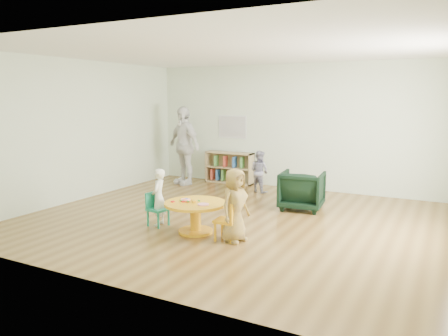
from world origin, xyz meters
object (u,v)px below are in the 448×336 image
object	(u,v)px
activity_table	(195,212)
child_left	(159,197)
armchair	(302,190)
bookshelf	(229,168)
child_right	(235,205)
toddler	(259,171)
kid_chair_left	(156,208)
kid_chair_right	(229,220)
adult_caretaker	(184,146)

from	to	relation	value
activity_table	child_left	size ratio (longest dim) A/B	1.03
armchair	child_left	bearing A→B (deg)	43.74
bookshelf	child_right	distance (m)	4.37
activity_table	child_right	xyz separation A→B (m)	(0.72, -0.09, 0.20)
armchair	child_right	distance (m)	2.24
child_left	toddler	size ratio (longest dim) A/B	1.01
activity_table	bookshelf	distance (m)	4.00
bookshelf	toddler	size ratio (longest dim) A/B	1.31
kid_chair_left	bookshelf	size ratio (longest dim) A/B	0.46
kid_chair_left	armchair	distance (m)	2.75
activity_table	kid_chair_right	size ratio (longest dim) A/B	1.65
armchair	adult_caretaker	distance (m)	3.43
kid_chair_left	child_left	world-z (taller)	child_left
adult_caretaker	toddler	bearing A→B (deg)	21.73
armchair	child_left	xyz separation A→B (m)	(-1.74, -2.07, 0.11)
kid_chair_right	armchair	world-z (taller)	armchair
kid_chair_left	child_right	distance (m)	1.50
kid_chair_left	child_left	xyz separation A→B (m)	(0.03, 0.03, 0.17)
activity_table	kid_chair_right	world-z (taller)	kid_chair_right
bookshelf	armchair	distance (m)	2.86
toddler	adult_caretaker	bearing A→B (deg)	17.27
activity_table	armchair	xyz separation A→B (m)	(1.01, 2.13, 0.03)
armchair	kid_chair_left	bearing A→B (deg)	43.70
child_right	toddler	size ratio (longest dim) A/B	1.16
toddler	child_right	bearing A→B (deg)	124.63
armchair	adult_caretaker	size ratio (longest dim) A/B	0.42
activity_table	kid_chair_right	bearing A→B (deg)	-8.23
kid_chair_right	child_right	xyz separation A→B (m)	(0.09, 0.01, 0.22)
kid_chair_right	child_left	xyz separation A→B (m)	(-1.36, 0.15, 0.15)
kid_chair_right	bookshelf	bearing A→B (deg)	23.49
armchair	child_right	bearing A→B (deg)	76.27
kid_chair_right	adult_caretaker	size ratio (longest dim) A/B	0.31
activity_table	bookshelf	size ratio (longest dim) A/B	0.79
activity_table	kid_chair_left	world-z (taller)	kid_chair_left
child_left	armchair	bearing A→B (deg)	122.05
bookshelf	adult_caretaker	distance (m)	1.23
kid_chair_left	child_right	bearing A→B (deg)	94.35
child_left	child_right	bearing A→B (deg)	66.38
kid_chair_left	child_right	xyz separation A→B (m)	(1.48, -0.11, 0.24)
child_left	adult_caretaker	size ratio (longest dim) A/B	0.50
armchair	adult_caretaker	world-z (taller)	adult_caretaker
child_left	child_right	xyz separation A→B (m)	(1.45, -0.14, 0.07)
child_left	adult_caretaker	distance (m)	3.44
child_right	kid_chair_right	bearing A→B (deg)	106.09
armchair	kid_chair_right	bearing A→B (deg)	74.05
bookshelf	toddler	xyz separation A→B (m)	(1.07, -0.66, 0.09)
kid_chair_left	toddler	xyz separation A→B (m)	(0.49, 3.09, 0.17)
bookshelf	adult_caretaker	xyz separation A→B (m)	(-0.89, -0.65, 0.56)
child_right	adult_caretaker	size ratio (longest dim) A/B	0.58
kid_chair_right	armchair	xyz separation A→B (m)	(0.38, 2.22, 0.05)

